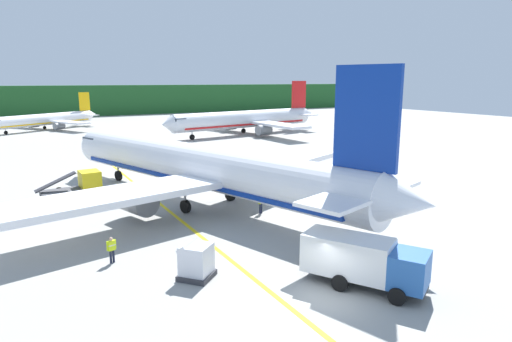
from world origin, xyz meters
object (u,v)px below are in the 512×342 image
(service_truck_fuel, at_px, (81,184))
(crew_marshaller, at_px, (112,248))
(airliner_foreground, at_px, (201,168))
(cargo_container_far, at_px, (196,261))
(airliner_far_taxiway, at_px, (47,120))
(airliner_distant, at_px, (4,108))
(airliner_mid_apron, at_px, (247,120))
(service_truck_baggage, at_px, (363,260))
(crew_loader_left, at_px, (261,201))

(service_truck_fuel, distance_m, crew_marshaller, 17.69)
(airliner_foreground, xyz_separation_m, service_truck_fuel, (-9.01, 8.26, -2.19))
(airliner_foreground, height_order, service_truck_fuel, airliner_foreground)
(cargo_container_far, bearing_deg, crew_marshaller, 129.88)
(airliner_far_taxiway, xyz_separation_m, airliner_distant, (-8.25, 50.65, 0.01))
(airliner_mid_apron, relative_size, cargo_container_far, 15.17)
(airliner_distant, distance_m, service_truck_baggage, 144.14)
(airliner_distant, bearing_deg, service_truck_baggage, -83.27)
(airliner_distant, bearing_deg, airliner_mid_apron, -61.53)
(airliner_far_taxiway, relative_size, airliner_distant, 1.01)
(service_truck_baggage, height_order, crew_loader_left, service_truck_baggage)
(airliner_foreground, distance_m, cargo_container_far, 15.30)
(airliner_far_taxiway, height_order, service_truck_baggage, airliner_far_taxiway)
(cargo_container_far, height_order, crew_loader_left, cargo_container_far)
(cargo_container_far, distance_m, crew_loader_left, 12.93)
(airliner_distant, bearing_deg, service_truck_fuel, -86.81)
(airliner_distant, bearing_deg, airliner_far_taxiway, -80.75)
(airliner_mid_apron, xyz_separation_m, crew_loader_left, (-24.56, -48.96, -2.04))
(airliner_far_taxiway, xyz_separation_m, crew_marshaller, (-2.52, -82.70, -1.32))
(airliner_foreground, xyz_separation_m, airliner_far_taxiway, (-7.20, 73.28, -1.10))
(airliner_mid_apron, bearing_deg, service_truck_fuel, -135.81)
(crew_loader_left, bearing_deg, airliner_mid_apron, 63.36)
(airliner_foreground, relative_size, crew_loader_left, 23.37)
(airliner_distant, xyz_separation_m, cargo_container_far, (9.45, -137.81, -1.31))
(service_truck_fuel, height_order, cargo_container_far, service_truck_fuel)
(cargo_container_far, relative_size, crew_marshaller, 1.50)
(airliner_mid_apron, relative_size, airliner_distant, 1.52)
(service_truck_baggage, bearing_deg, cargo_container_far, 144.33)
(crew_marshaller, relative_size, crew_loader_left, 0.95)
(airliner_foreground, height_order, cargo_container_far, airliner_foreground)
(crew_marshaller, bearing_deg, airliner_far_taxiway, 88.25)
(service_truck_fuel, bearing_deg, airliner_mid_apron, 44.19)
(airliner_distant, xyz_separation_m, service_truck_fuel, (6.44, -115.68, -1.11))
(airliner_distant, relative_size, service_truck_baggage, 3.66)
(airliner_far_taxiway, xyz_separation_m, crew_loader_left, (10.49, -78.16, -1.26))
(airliner_foreground, height_order, airliner_mid_apron, airliner_foreground)
(airliner_foreground, relative_size, crew_marshaller, 24.65)
(service_truck_baggage, distance_m, crew_marshaller, 14.86)
(airliner_mid_apron, distance_m, airliner_far_taxiway, 45.62)
(service_truck_baggage, bearing_deg, crew_loader_left, 82.64)
(airliner_foreground, xyz_separation_m, crew_loader_left, (3.28, -4.87, -2.36))
(airliner_foreground, bearing_deg, service_truck_fuel, 137.52)
(service_truck_baggage, relative_size, crew_loader_left, 3.88)
(service_truck_baggage, bearing_deg, airliner_foreground, 94.26)
(airliner_foreground, bearing_deg, crew_marshaller, -135.94)
(service_truck_fuel, bearing_deg, airliner_foreground, -42.48)
(airliner_mid_apron, bearing_deg, crew_loader_left, -116.64)
(airliner_foreground, distance_m, airliner_far_taxiway, 73.65)
(airliner_far_taxiway, relative_size, crew_loader_left, 14.35)
(airliner_mid_apron, relative_size, crew_marshaller, 22.83)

